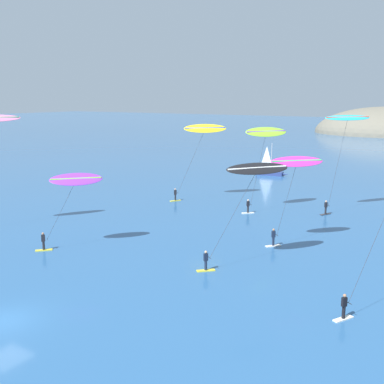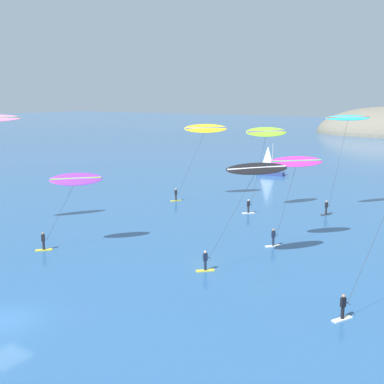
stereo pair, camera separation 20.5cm
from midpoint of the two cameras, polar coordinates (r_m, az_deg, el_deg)
ground_plane at (r=33.42m, az=-21.22°, el=-14.05°), size 600.00×600.00×0.00m
sailboat_near at (r=86.53m, az=9.55°, el=2.38°), size 5.96×1.96×5.70m
kitesurfer_black at (r=39.18m, az=7.46°, el=2.00°), size 5.59×7.00×8.58m
kitesurfer_cyan at (r=59.28m, az=17.95°, el=7.57°), size 4.67×5.81×11.76m
kitesurfer_purple at (r=44.86m, az=-13.75°, el=0.89°), size 4.90×5.22×7.04m
kitesurfer_yellow at (r=64.13m, az=1.50°, el=7.03°), size 5.99×6.15×10.25m
kitesurfer_magenta at (r=45.22m, az=12.23°, el=2.83°), size 4.55×4.60×8.47m
kitesurfer_lime at (r=57.90m, az=8.79°, el=6.46°), size 4.30×5.43×10.29m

